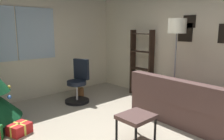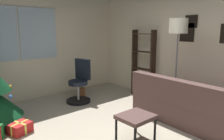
% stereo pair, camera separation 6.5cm
% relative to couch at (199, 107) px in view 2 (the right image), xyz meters
% --- Properties ---
extents(wall_back_with_windows, '(4.65, 0.12, 2.86)m').
position_rel_couch_xyz_m(wall_back_with_windows, '(-1.64, 3.41, 1.15)').
color(wall_back_with_windows, beige).
rests_on(wall_back_with_windows, ground_plane).
extents(wall_right_with_frames, '(0.12, 5.91, 2.86)m').
position_rel_couch_xyz_m(wall_right_with_frames, '(0.75, 0.40, 1.14)').
color(wall_right_with_frames, beige).
rests_on(wall_right_with_frames, ground_plane).
extents(couch, '(1.72, 2.13, 0.83)m').
position_rel_couch_xyz_m(couch, '(0.00, 0.00, 0.00)').
color(couch, brown).
rests_on(couch, ground_plane).
extents(footstool, '(0.50, 0.45, 0.42)m').
position_rel_couch_xyz_m(footstool, '(-1.38, 0.29, 0.07)').
color(footstool, brown).
rests_on(footstool, ground_plane).
extents(gift_box_red, '(0.39, 0.36, 0.18)m').
position_rel_couch_xyz_m(gift_box_red, '(-2.61, 1.71, -0.20)').
color(gift_box_red, red).
rests_on(gift_box_red, ground_plane).
extents(office_chair, '(0.56, 0.56, 0.99)m').
position_rel_couch_xyz_m(office_chair, '(-1.00, 2.41, 0.10)').
color(office_chair, black).
rests_on(office_chair, ground_plane).
extents(bookshelf, '(0.18, 0.64, 1.66)m').
position_rel_couch_xyz_m(bookshelf, '(0.49, 1.75, 0.43)').
color(bookshelf, black).
rests_on(bookshelf, ground_plane).
extents(floor_lamp, '(0.34, 0.34, 1.88)m').
position_rel_couch_xyz_m(floor_lamp, '(0.06, 0.55, 1.30)').
color(floor_lamp, slate).
rests_on(floor_lamp, ground_plane).
extents(potted_plant, '(0.31, 0.34, 0.61)m').
position_rel_couch_xyz_m(potted_plant, '(-0.73, 2.80, -0.03)').
color(potted_plant, '#925C31').
rests_on(potted_plant, ground_plane).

